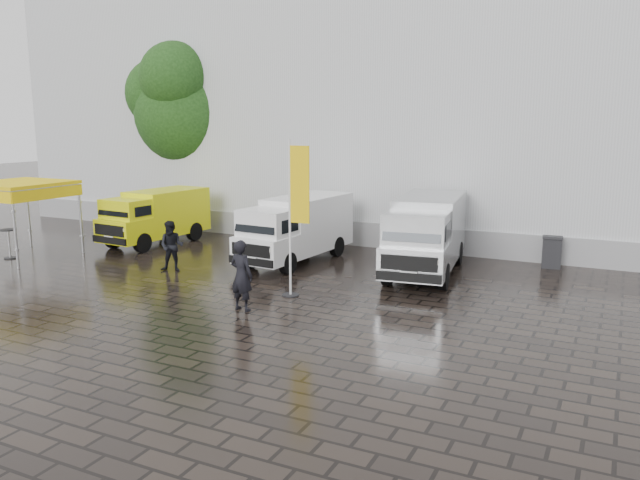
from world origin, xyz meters
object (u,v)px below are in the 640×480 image
object	(u,v)px
cocktail_table	(9,244)
person_front	(241,275)
van_silver	(426,236)
van_white	(296,230)
wheelie_bin	(552,252)
canopy_tent	(18,187)
person_tent	(172,246)
van_yellow	(155,218)
flagpole	(295,211)

from	to	relation	value
cocktail_table	person_front	world-z (taller)	person_front
van_silver	person_front	distance (m)	7.01
van_white	wheelie_bin	bearing A→B (deg)	25.33
van_white	canopy_tent	bearing A→B (deg)	-153.79
van_silver	person_front	size ratio (longest dim) A/B	3.03
person_tent	cocktail_table	bearing A→B (deg)	167.43
van_silver	van_yellow	bearing A→B (deg)	172.46
van_silver	van_white	bearing A→B (deg)	176.69
person_front	van_white	bearing A→B (deg)	-68.63
van_yellow	person_front	size ratio (longest dim) A/B	2.47
van_silver	canopy_tent	xyz separation A→B (m)	(-14.41, -4.11, 1.37)
cocktail_table	wheelie_bin	world-z (taller)	wheelie_bin
cocktail_table	van_white	bearing A→B (deg)	23.14
flagpole	cocktail_table	size ratio (longest dim) A/B	4.13
flagpole	cocktail_table	world-z (taller)	flagpole
van_yellow	person_front	distance (m)	10.44
person_tent	van_silver	bearing A→B (deg)	1.53
wheelie_bin	van_white	bearing A→B (deg)	-166.15
van_yellow	cocktail_table	bearing A→B (deg)	-118.61
wheelie_bin	canopy_tent	bearing A→B (deg)	-165.68
flagpole	person_front	distance (m)	2.49
wheelie_bin	person_tent	distance (m)	13.17
canopy_tent	person_front	bearing A→B (deg)	-10.60
person_front	flagpole	bearing A→B (deg)	-102.68
van_white	flagpole	xyz separation A→B (m)	(2.16, -4.03, 1.35)
person_front	canopy_tent	bearing A→B (deg)	-3.53
van_silver	person_tent	size ratio (longest dim) A/B	3.40
van_yellow	wheelie_bin	world-z (taller)	van_yellow
van_yellow	cocktail_table	xyz separation A→B (m)	(-3.02, -4.60, -0.55)
canopy_tent	cocktail_table	xyz separation A→B (m)	(-0.20, -0.43, -2.09)
van_white	flagpole	bearing A→B (deg)	-57.01
flagpole	person_tent	distance (m)	5.63
flagpole	cocktail_table	bearing A→B (deg)	-179.12
person_tent	van_white	bearing A→B (deg)	22.69
wheelie_bin	person_front	xyz separation A→B (m)	(-6.95, -9.03, 0.41)
wheelie_bin	flagpole	bearing A→B (deg)	-137.80
canopy_tent	flagpole	distance (m)	11.83
flagpole	canopy_tent	bearing A→B (deg)	178.81
van_white	cocktail_table	xyz separation A→B (m)	(-9.87, -4.22, -0.61)
wheelie_bin	person_tent	xyz separation A→B (m)	(-11.58, -6.26, 0.31)
canopy_tent	flagpole	size ratio (longest dim) A/B	0.68
canopy_tent	flagpole	xyz separation A→B (m)	(11.83, -0.25, -0.13)
flagpole	wheelie_bin	distance (m)	9.75
flagpole	wheelie_bin	xyz separation A→B (m)	(6.28, 7.19, -1.96)
canopy_tent	wheelie_bin	distance (m)	19.51
wheelie_bin	van_yellow	bearing A→B (deg)	-176.38
cocktail_table	person_tent	size ratio (longest dim) A/B	0.64
person_front	person_tent	world-z (taller)	person_front
van_white	van_yellow	bearing A→B (deg)	-178.41
van_yellow	wheelie_bin	bearing A→B (deg)	14.93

